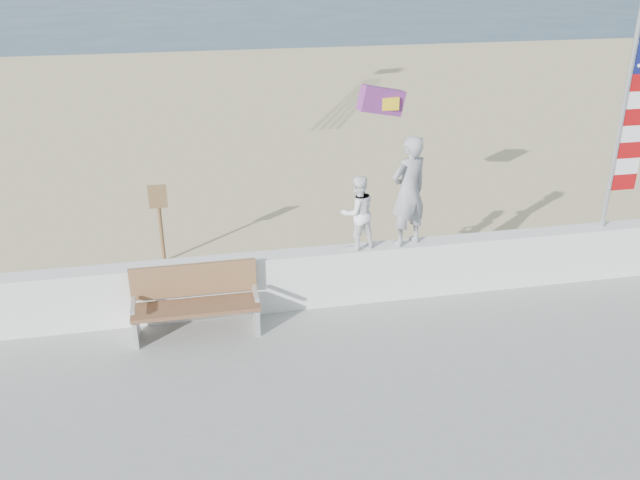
# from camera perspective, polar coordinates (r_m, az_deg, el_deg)

# --- Properties ---
(ground) EXTENTS (220.00, 220.00, 0.00)m
(ground) POSITION_cam_1_polar(r_m,az_deg,el_deg) (9.10, 1.05, -12.51)
(ground) COLOR #2E4A5D
(ground) RESTS_ON ground
(sand) EXTENTS (90.00, 40.00, 0.08)m
(sand) POSITION_cam_1_polar(r_m,az_deg,el_deg) (17.07, -5.50, 5.65)
(sand) COLOR beige
(sand) RESTS_ON ground
(seawall) EXTENTS (30.00, 0.35, 0.90)m
(seawall) POSITION_cam_1_polar(r_m,az_deg,el_deg) (10.43, -1.30, -3.26)
(seawall) COLOR white
(seawall) RESTS_ON boardwalk
(adult) EXTENTS (0.74, 0.62, 1.72)m
(adult) POSITION_cam_1_polar(r_m,az_deg,el_deg) (10.28, 7.48, 4.09)
(adult) COLOR #95969B
(adult) RESTS_ON seawall
(child) EXTENTS (0.65, 0.57, 1.15)m
(child) POSITION_cam_1_polar(r_m,az_deg,el_deg) (10.16, 3.17, 2.31)
(child) COLOR white
(child) RESTS_ON seawall
(bench) EXTENTS (1.80, 0.57, 1.00)m
(bench) POSITION_cam_1_polar(r_m,az_deg,el_deg) (9.88, -10.45, -4.99)
(bench) COLOR brown
(bench) RESTS_ON boardwalk
(flag) EXTENTS (0.50, 0.08, 3.50)m
(flag) POSITION_cam_1_polar(r_m,az_deg,el_deg) (11.58, 24.67, 9.84)
(flag) COLOR silver
(flag) RESTS_ON seawall
(parafoil_kite) EXTENTS (0.97, 0.41, 0.65)m
(parafoil_kite) POSITION_cam_1_polar(r_m,az_deg,el_deg) (13.13, 5.29, 11.59)
(parafoil_kite) COLOR red
(parafoil_kite) RESTS_ON ground
(sign) EXTENTS (0.32, 0.07, 1.46)m
(sign) POSITION_cam_1_polar(r_m,az_deg,el_deg) (12.20, -13.34, 1.90)
(sign) COLOR brown
(sign) RESTS_ON sand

